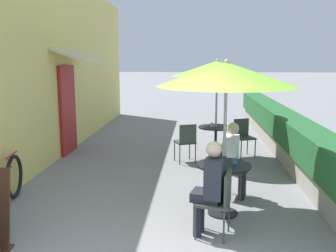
# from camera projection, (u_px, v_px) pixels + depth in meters

# --- Properties ---
(cafe_facade_wall) EXTENTS (0.98, 11.59, 4.20)m
(cafe_facade_wall) POSITION_uv_depth(u_px,v_px,m) (66.00, 66.00, 9.20)
(cafe_facade_wall) COLOR #E0CC6B
(cafe_facade_wall) RESTS_ON ground_plane
(planter_hedge) EXTENTS (0.60, 10.59, 1.01)m
(planter_hedge) POSITION_uv_depth(u_px,v_px,m) (281.00, 130.00, 9.12)
(planter_hedge) COLOR gray
(planter_hedge) RESTS_ON ground_plane
(patio_table_near) EXTENTS (0.79, 0.79, 0.75)m
(patio_table_near) POSITION_uv_depth(u_px,v_px,m) (224.00, 178.00, 5.43)
(patio_table_near) COLOR black
(patio_table_near) RESTS_ON ground_plane
(patio_umbrella_near) EXTENTS (1.96, 1.96, 2.26)m
(patio_umbrella_near) POSITION_uv_depth(u_px,v_px,m) (226.00, 75.00, 5.17)
(patio_umbrella_near) COLOR #B7B7BC
(patio_umbrella_near) RESTS_ON ground_plane
(cafe_chair_near_left) EXTENTS (0.49, 0.49, 0.87)m
(cafe_chair_near_left) POSITION_uv_depth(u_px,v_px,m) (219.00, 198.00, 4.73)
(cafe_chair_near_left) COLOR #384238
(cafe_chair_near_left) RESTS_ON ground_plane
(seated_patron_near_left) EXTENTS (0.47, 0.41, 1.25)m
(seated_patron_near_left) POSITION_uv_depth(u_px,v_px,m) (210.00, 184.00, 4.74)
(seated_patron_near_left) COLOR #23232D
(seated_patron_near_left) RESTS_ON ground_plane
(cafe_chair_near_right) EXTENTS (0.49, 0.49, 0.87)m
(cafe_chair_near_right) POSITION_uv_depth(u_px,v_px,m) (227.00, 166.00, 6.15)
(cafe_chair_near_right) COLOR #384238
(cafe_chair_near_right) RESTS_ON ground_plane
(seated_patron_near_right) EXTENTS (0.47, 0.41, 1.25)m
(seated_patron_near_right) POSITION_uv_depth(u_px,v_px,m) (234.00, 157.00, 6.08)
(seated_patron_near_right) COLOR #23232D
(seated_patron_near_right) RESTS_ON ground_plane
(coffee_cup_near) EXTENTS (0.07, 0.07, 0.09)m
(coffee_cup_near) POSITION_uv_depth(u_px,v_px,m) (235.00, 161.00, 5.41)
(coffee_cup_near) COLOR teal
(coffee_cup_near) RESTS_ON patio_table_near
(patio_table_mid) EXTENTS (0.79, 0.79, 0.75)m
(patio_table_mid) POSITION_uv_depth(u_px,v_px,m) (216.00, 135.00, 8.42)
(patio_table_mid) COLOR black
(patio_table_mid) RESTS_ON ground_plane
(patio_umbrella_mid) EXTENTS (1.96, 1.96, 2.26)m
(patio_umbrella_mid) POSITION_uv_depth(u_px,v_px,m) (217.00, 69.00, 8.15)
(patio_umbrella_mid) COLOR #B7B7BC
(patio_umbrella_mid) RESTS_ON ground_plane
(cafe_chair_mid_left) EXTENTS (0.52, 0.52, 0.87)m
(cafe_chair_mid_left) POSITION_uv_depth(u_px,v_px,m) (243.00, 134.00, 8.71)
(cafe_chair_mid_left) COLOR #384238
(cafe_chair_mid_left) RESTS_ON ground_plane
(cafe_chair_mid_right) EXTENTS (0.52, 0.52, 0.87)m
(cafe_chair_mid_right) POSITION_uv_depth(u_px,v_px,m) (186.00, 140.00, 8.14)
(cafe_chair_mid_right) COLOR #384238
(cafe_chair_mid_right) RESTS_ON ground_plane
(coffee_cup_mid) EXTENTS (0.07, 0.07, 0.09)m
(coffee_cup_mid) POSITION_uv_depth(u_px,v_px,m) (212.00, 125.00, 8.38)
(coffee_cup_mid) COLOR white
(coffee_cup_mid) RESTS_ON patio_table_mid
(bicycle_leaning) EXTENTS (0.32, 1.80, 0.81)m
(bicycle_leaning) POSITION_uv_depth(u_px,v_px,m) (2.00, 187.00, 5.57)
(bicycle_leaning) COLOR black
(bicycle_leaning) RESTS_ON ground_plane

